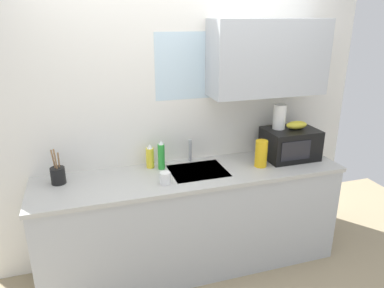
% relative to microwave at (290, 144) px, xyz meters
% --- Properties ---
extents(kitchen_wall_assembly, '(3.32, 0.42, 2.50)m').
position_rel_microwave_xyz_m(kitchen_wall_assembly, '(-0.80, 0.26, 0.32)').
color(kitchen_wall_assembly, white).
rests_on(kitchen_wall_assembly, ground).
extents(counter_unit, '(2.55, 0.63, 0.90)m').
position_rel_microwave_xyz_m(counter_unit, '(-0.94, -0.05, -0.58)').
color(counter_unit, '#B2B7BC').
rests_on(counter_unit, ground).
extents(sink_faucet, '(0.03, 0.03, 0.20)m').
position_rel_microwave_xyz_m(sink_faucet, '(-0.88, 0.19, -0.03)').
color(sink_faucet, '#B2B5BA').
rests_on(sink_faucet, counter_unit).
extents(microwave, '(0.46, 0.35, 0.27)m').
position_rel_microwave_xyz_m(microwave, '(0.00, 0.00, 0.00)').
color(microwave, black).
rests_on(microwave, counter_unit).
extents(banana_bunch, '(0.20, 0.11, 0.07)m').
position_rel_microwave_xyz_m(banana_bunch, '(0.05, 0.00, 0.17)').
color(banana_bunch, gold).
rests_on(banana_bunch, microwave).
extents(paper_towel_roll, '(0.11, 0.11, 0.22)m').
position_rel_microwave_xyz_m(paper_towel_roll, '(-0.10, 0.05, 0.24)').
color(paper_towel_roll, white).
rests_on(paper_towel_roll, microwave).
extents(dish_soap_bottle_green, '(0.06, 0.06, 0.25)m').
position_rel_microwave_xyz_m(dish_soap_bottle_green, '(-1.16, 0.11, -0.02)').
color(dish_soap_bottle_green, green).
rests_on(dish_soap_bottle_green, counter_unit).
extents(dish_soap_bottle_yellow, '(0.07, 0.07, 0.21)m').
position_rel_microwave_xyz_m(dish_soap_bottle_yellow, '(-1.24, 0.16, -0.04)').
color(dish_soap_bottle_yellow, yellow).
rests_on(dish_soap_bottle_yellow, counter_unit).
extents(cereal_canister, '(0.10, 0.10, 0.23)m').
position_rel_microwave_xyz_m(cereal_canister, '(-0.34, -0.10, -0.02)').
color(cereal_canister, gold).
rests_on(cereal_canister, counter_unit).
extents(mug_white, '(0.08, 0.08, 0.09)m').
position_rel_microwave_xyz_m(mug_white, '(-1.20, -0.19, -0.09)').
color(mug_white, white).
rests_on(mug_white, counter_unit).
extents(utensil_crock, '(0.11, 0.11, 0.29)m').
position_rel_microwave_xyz_m(utensil_crock, '(-1.98, 0.07, -0.06)').
color(utensil_crock, black).
rests_on(utensil_crock, counter_unit).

